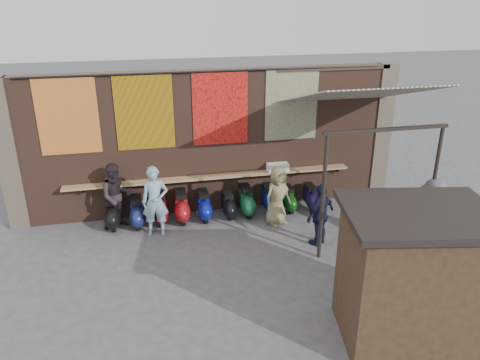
# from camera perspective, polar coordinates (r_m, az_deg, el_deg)

# --- Properties ---
(ground) EXTENTS (70.00, 70.00, 0.00)m
(ground) POSITION_cam_1_polar(r_m,az_deg,el_deg) (11.49, -1.47, -8.97)
(ground) COLOR #474749
(ground) RESTS_ON ground
(brick_wall) EXTENTS (10.00, 0.40, 4.00)m
(brick_wall) POSITION_cam_1_polar(r_m,az_deg,el_deg) (13.11, -3.81, 4.63)
(brick_wall) COLOR brown
(brick_wall) RESTS_ON ground
(pier_left) EXTENTS (0.50, 0.50, 4.00)m
(pier_left) POSITION_cam_1_polar(r_m,az_deg,el_deg) (13.41, -26.35, 2.72)
(pier_left) COLOR #4C4238
(pier_left) RESTS_ON ground
(pier_right) EXTENTS (0.50, 0.50, 4.00)m
(pier_right) POSITION_cam_1_polar(r_m,az_deg,el_deg) (14.75, 16.67, 5.75)
(pier_right) COLOR #4C4238
(pier_right) RESTS_ON ground
(eating_counter) EXTENTS (8.00, 0.32, 0.05)m
(eating_counter) POSITION_cam_1_polar(r_m,az_deg,el_deg) (13.07, -3.46, 0.39)
(eating_counter) COLOR #9E7A51
(eating_counter) RESTS_ON brick_wall
(shelf_box) EXTENTS (0.60, 0.32, 0.23)m
(shelf_box) POSITION_cam_1_polar(r_m,az_deg,el_deg) (13.39, 4.62, 1.54)
(shelf_box) COLOR white
(shelf_box) RESTS_ON eating_counter
(tapestry_redgold) EXTENTS (1.50, 0.02, 2.00)m
(tapestry_redgold) POSITION_cam_1_polar(r_m,az_deg,el_deg) (12.62, -20.27, 7.33)
(tapestry_redgold) COLOR #A11718
(tapestry_redgold) RESTS_ON brick_wall
(tapestry_sun) EXTENTS (1.50, 0.02, 2.00)m
(tapestry_sun) POSITION_cam_1_polar(r_m,az_deg,el_deg) (12.50, -11.57, 8.12)
(tapestry_sun) COLOR #F5A60E
(tapestry_sun) RESTS_ON brick_wall
(tapestry_orange) EXTENTS (1.50, 0.02, 2.00)m
(tapestry_orange) POSITION_cam_1_polar(r_m,az_deg,el_deg) (12.68, -2.42, 8.74)
(tapestry_orange) COLOR red
(tapestry_orange) RESTS_ON brick_wall
(tapestry_multi) EXTENTS (1.50, 0.02, 2.00)m
(tapestry_multi) POSITION_cam_1_polar(r_m,az_deg,el_deg) (13.16, 6.30, 9.13)
(tapestry_multi) COLOR #264E8D
(tapestry_multi) RESTS_ON brick_wall
(hang_rail) EXTENTS (9.50, 0.06, 0.06)m
(hang_rail) POSITION_cam_1_polar(r_m,az_deg,el_deg) (12.43, -3.88, 13.05)
(hang_rail) COLOR black
(hang_rail) RESTS_ON brick_wall
(scooter_stool_0) EXTENTS (0.39, 0.87, 0.83)m
(scooter_stool_0) POSITION_cam_1_polar(r_m,az_deg,el_deg) (12.98, -15.24, -3.87)
(scooter_stool_0) COLOR black
(scooter_stool_0) RESTS_ON ground
(scooter_stool_1) EXTENTS (0.38, 0.85, 0.80)m
(scooter_stool_1) POSITION_cam_1_polar(r_m,az_deg,el_deg) (12.89, -12.44, -3.83)
(scooter_stool_1) COLOR navy
(scooter_stool_1) RESTS_ON ground
(scooter_stool_2) EXTENTS (0.39, 0.86, 0.81)m
(scooter_stool_2) POSITION_cam_1_polar(r_m,az_deg,el_deg) (12.95, -9.73, -3.47)
(scooter_stool_2) COLOR maroon
(scooter_stool_2) RESTS_ON ground
(scooter_stool_3) EXTENTS (0.40, 0.88, 0.84)m
(scooter_stool_3) POSITION_cam_1_polar(r_m,az_deg,el_deg) (12.95, -7.15, -3.24)
(scooter_stool_3) COLOR #A21519
(scooter_stool_3) RESTS_ON ground
(scooter_stool_4) EXTENTS (0.38, 0.83, 0.79)m
(scooter_stool_4) POSITION_cam_1_polar(r_m,az_deg,el_deg) (13.00, -4.42, -3.14)
(scooter_stool_4) COLOR #0D1A93
(scooter_stool_4) RESTS_ON ground
(scooter_stool_5) EXTENTS (0.34, 0.75, 0.71)m
(scooter_stool_5) POSITION_cam_1_polar(r_m,az_deg,el_deg) (13.12, -1.42, -3.03)
(scooter_stool_5) COLOR black
(scooter_stool_5) RESTS_ON ground
(scooter_stool_6) EXTENTS (0.39, 0.86, 0.82)m
(scooter_stool_6) POSITION_cam_1_polar(r_m,az_deg,el_deg) (13.23, 0.76, -2.54)
(scooter_stool_6) COLOR #18633A
(scooter_stool_6) RESTS_ON ground
(scooter_stool_7) EXTENTS (0.38, 0.84, 0.80)m
(scooter_stool_7) POSITION_cam_1_polar(r_m,az_deg,el_deg) (13.35, 3.61, -2.40)
(scooter_stool_7) COLOR navy
(scooter_stool_7) RESTS_ON ground
(scooter_stool_8) EXTENTS (0.34, 0.75, 0.71)m
(scooter_stool_8) POSITION_cam_1_polar(r_m,az_deg,el_deg) (13.54, 5.88, -2.30)
(scooter_stool_8) COLOR #0F4F12
(scooter_stool_8) RESTS_ON ground
(scooter_stool_9) EXTENTS (0.34, 0.75, 0.72)m
(scooter_stool_9) POSITION_cam_1_polar(r_m,az_deg,el_deg) (13.72, 8.58, -2.09)
(scooter_stool_9) COLOR #1C1244
(scooter_stool_9) RESTS_ON ground
(diner_left) EXTENTS (0.72, 0.51, 1.85)m
(diner_left) POSITION_cam_1_polar(r_m,az_deg,el_deg) (12.15, -10.30, -2.58)
(diner_left) COLOR #7FA2BA
(diner_left) RESTS_ON ground
(diner_right) EXTENTS (1.02, 0.87, 1.80)m
(diner_right) POSITION_cam_1_polar(r_m,az_deg,el_deg) (12.73, -14.78, -1.93)
(diner_right) COLOR #2A2024
(diner_right) RESTS_ON ground
(shopper_navy) EXTENTS (1.02, 0.82, 1.62)m
(shopper_navy) POSITION_cam_1_polar(r_m,az_deg,el_deg) (11.70, 9.77, -4.19)
(shopper_navy) COLOR black
(shopper_navy) RESTS_ON ground
(shopper_grey) EXTENTS (1.20, 0.74, 1.80)m
(shopper_grey) POSITION_cam_1_polar(r_m,az_deg,el_deg) (12.27, 22.32, -3.87)
(shopper_grey) COLOR #535156
(shopper_grey) RESTS_ON ground
(shopper_tan) EXTENTS (0.95, 0.81, 1.64)m
(shopper_tan) POSITION_cam_1_polar(r_m,az_deg,el_deg) (12.57, 4.58, -1.94)
(shopper_tan) COLOR olive
(shopper_tan) RESTS_ON ground
(market_stall) EXTENTS (2.53, 2.08, 2.44)m
(market_stall) POSITION_cam_1_polar(r_m,az_deg,el_deg) (8.93, 20.08, -11.29)
(market_stall) COLOR black
(market_stall) RESTS_ON ground
(stall_roof) EXTENTS (2.84, 2.37, 0.12)m
(stall_roof) POSITION_cam_1_polar(r_m,az_deg,el_deg) (8.33, 21.23, -3.87)
(stall_roof) COLOR black
(stall_roof) RESTS_ON market_stall
(stall_sign) EXTENTS (1.19, 0.26, 0.50)m
(stall_sign) POSITION_cam_1_polar(r_m,az_deg,el_deg) (9.36, 18.65, -5.57)
(stall_sign) COLOR gold
(stall_sign) RESTS_ON market_stall
(stall_shelf) EXTENTS (1.86, 0.44, 0.06)m
(stall_shelf) POSITION_cam_1_polar(r_m,az_deg,el_deg) (9.79, 18.02, -10.13)
(stall_shelf) COLOR #473321
(stall_shelf) RESTS_ON market_stall
(awning_canvas) EXTENTS (3.20, 3.28, 0.97)m
(awning_canvas) POSITION_cam_1_polar(r_m,az_deg,el_deg) (12.07, 14.30, 10.07)
(awning_canvas) COLOR beige
(awning_canvas) RESTS_ON brick_wall
(awning_ledger) EXTENTS (3.30, 0.08, 0.12)m
(awning_ledger) POSITION_cam_1_polar(r_m,az_deg,el_deg) (13.42, 11.46, 13.22)
(awning_ledger) COLOR #33261C
(awning_ledger) RESTS_ON brick_wall
(awning_header) EXTENTS (3.00, 0.08, 0.08)m
(awning_header) POSITION_cam_1_polar(r_m,az_deg,el_deg) (10.89, 17.49, 5.91)
(awning_header) COLOR black
(awning_header) RESTS_ON awning_post_left
(awning_post_left) EXTENTS (0.09, 0.09, 3.10)m
(awning_post_left) POSITION_cam_1_polar(r_m,az_deg,el_deg) (10.81, 10.07, -2.17)
(awning_post_left) COLOR black
(awning_post_left) RESTS_ON ground
(awning_post_right) EXTENTS (0.09, 0.09, 3.10)m
(awning_post_right) POSITION_cam_1_polar(r_m,az_deg,el_deg) (12.11, 22.45, -0.86)
(awning_post_right) COLOR black
(awning_post_right) RESTS_ON ground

